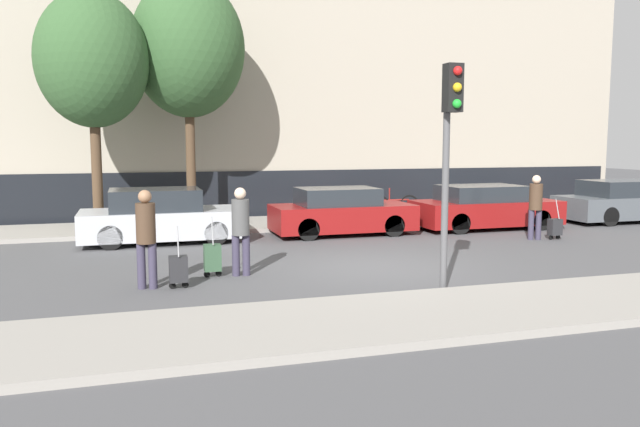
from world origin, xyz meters
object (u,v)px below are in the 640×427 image
trolley_right (555,227)px  bare_tree_near_crossing (188,49)px  parked_car_0 (160,217)px  bare_tree_down_street (92,60)px  pedestrian_left (146,233)px  trolley_center (212,258)px  traffic_light (450,132)px  parked_car_1 (341,212)px  trolley_left (178,269)px  parked_bicycle (395,206)px  parked_car_2 (485,208)px  pedestrian_center (241,226)px  pedestrian_right (536,203)px  parked_car_3 (627,202)px

trolley_right → bare_tree_near_crossing: (-9.02, 5.20, 4.98)m
parked_car_0 → bare_tree_down_street: bare_tree_down_street is taller
pedestrian_left → trolley_center: 1.53m
trolley_center → traffic_light: 5.04m
parked_car_1 → trolley_center: size_ratio=3.35×
trolley_left → bare_tree_down_street: bearing=103.0°
parked_car_0 → parked_bicycle: (7.63, 2.35, -0.16)m
parked_bicycle → trolley_right: bearing=-63.9°
pedestrian_left → parked_car_1: bearing=-121.8°
trolley_right → traffic_light: bearing=-142.0°
traffic_light → parked_bicycle: traffic_light is taller
parked_car_2 → bare_tree_near_crossing: size_ratio=0.60×
parked_car_0 → parked_bicycle: parked_car_0 is taller
parked_bicycle → bare_tree_near_crossing: 8.16m
pedestrian_center → trolley_left: bearing=-144.8°
trolley_left → trolley_center: bearing=48.0°
pedestrian_right → trolley_left: bearing=31.5°
parked_car_0 → pedestrian_right: 9.86m
traffic_light → trolley_center: bearing=146.9°
trolley_left → pedestrian_right: size_ratio=0.65×
parked_car_0 → parked_car_3: 14.79m
bare_tree_down_street → trolley_right: bearing=-20.1°
traffic_light → bare_tree_down_street: size_ratio=0.60×
parked_car_0 → trolley_right: bearing=-14.7°
parked_car_0 → parked_bicycle: 7.98m
parked_car_3 → pedestrian_center: bearing=-161.4°
parked_car_2 → pedestrian_center: pedestrian_center is taller
parked_car_2 → pedestrian_center: (-8.14, -4.43, 0.36)m
traffic_light → parked_bicycle: (3.17, 9.38, -2.28)m
pedestrian_left → parked_car_2: bearing=-138.4°
bare_tree_near_crossing → parked_car_3: bearing=-11.0°
traffic_light → pedestrian_left: bearing=160.2°
parked_bicycle → bare_tree_down_street: bare_tree_down_street is taller
trolley_center → pedestrian_right: bearing=13.4°
trolley_center → pedestrian_right: pedestrian_right is taller
parked_car_2 → trolley_left: (-9.39, -5.16, -0.27)m
pedestrian_center → bare_tree_near_crossing: size_ratio=0.24×
pedestrian_right → pedestrian_left: bearing=29.9°
parked_bicycle → bare_tree_down_street: bearing=-175.5°
parked_car_0 → bare_tree_down_street: bearing=134.1°
parked_car_3 → trolley_center: bearing=-162.3°
parked_car_1 → pedestrian_right: bearing=-27.2°
pedestrian_center → pedestrian_right: 8.52m
parked_car_3 → parked_bicycle: (-7.17, 2.45, -0.15)m
pedestrian_center → trolley_center: bearing=-179.9°
trolley_center → bare_tree_near_crossing: size_ratio=0.16×
pedestrian_right → traffic_light: size_ratio=0.44×
parked_car_2 → pedestrian_left: pedestrian_left is taller
pedestrian_left → trolley_right: (10.56, 2.60, -0.67)m
pedestrian_center → bare_tree_down_street: bare_tree_down_street is taller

